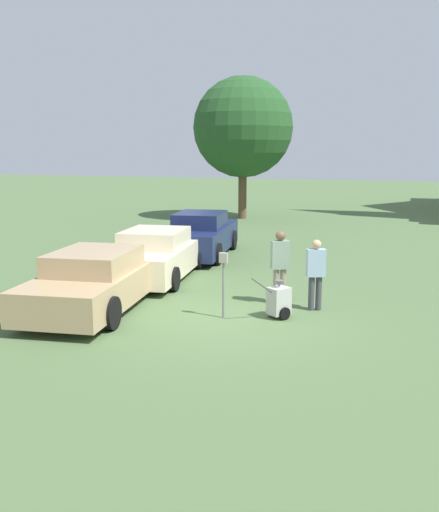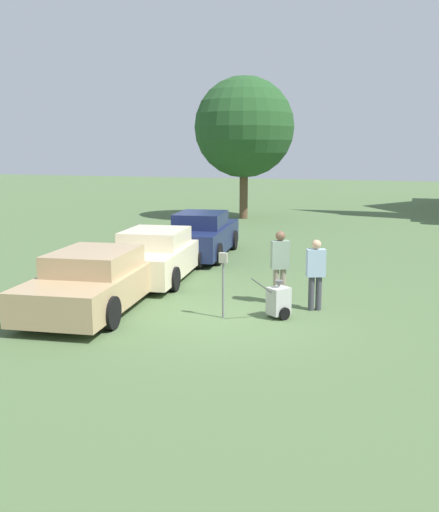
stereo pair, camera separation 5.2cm
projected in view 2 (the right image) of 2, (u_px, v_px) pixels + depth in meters
ground_plane at (217, 319)px, 12.47m from camera, size 120.00×120.00×0.00m
parked_car_tan at (98, 280)px, 13.29m from camera, size 2.58×5.33×1.38m
parked_car_cream at (157, 255)px, 16.33m from camera, size 2.43×4.89×1.43m
parked_car_navy at (202, 235)px, 19.72m from camera, size 2.38×4.96×1.54m
parking_meter at (223, 273)px, 12.37m from camera, size 0.18×0.09×1.46m
person_worker at (280, 262)px, 13.53m from camera, size 0.47×0.38×1.76m
person_supervisor at (316, 271)px, 12.98m from camera, size 0.47×0.37×1.64m
equipment_cart at (279, 301)px, 12.48m from camera, size 0.75×0.91×1.00m
shade_tree at (244, 127)px, 29.79m from camera, size 5.23×5.23×7.42m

